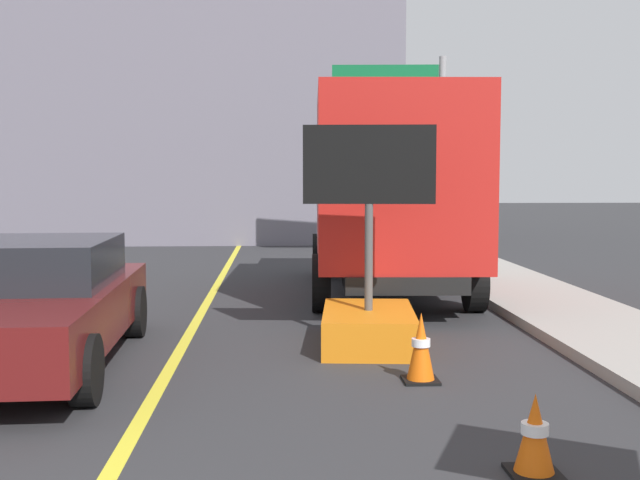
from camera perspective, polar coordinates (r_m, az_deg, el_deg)
The scene contains 8 objects.
lane_center_stripe at distance 7.22m, azimuth -12.68°, elevation -12.15°, with size 0.14×36.00×0.01m, color yellow.
arrow_board_trailer at distance 9.56m, azimuth 3.57°, elevation -4.97°, with size 1.60×1.89×2.70m.
box_truck at distance 13.67m, azimuth 5.00°, elevation 3.66°, with size 2.88×6.67×3.42m.
pickup_car at distance 9.11m, azimuth -20.57°, elevation -4.36°, with size 2.21×4.73×1.38m.
highway_guide_sign at distance 19.38m, azimuth 6.63°, elevation 8.61°, with size 2.79×0.31×5.00m.
far_building_block at distance 27.29m, azimuth -11.08°, elevation 9.55°, with size 15.10×7.16×8.88m, color slate.
traffic_cone_near_sign at distance 5.76m, azimuth 15.46°, elevation -13.64°, with size 0.36×0.36×0.58m.
traffic_cone_mid_lane at distance 8.01m, azimuth 7.41°, elevation -7.84°, with size 0.36×0.36×0.71m.
Camera 1 is at (1.19, -0.81, 2.08)m, focal length 43.65 mm.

